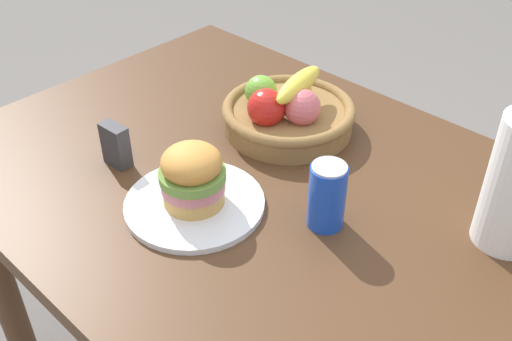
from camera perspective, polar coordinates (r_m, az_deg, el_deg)
name	(u,v)px	position (r m, az deg, el deg)	size (l,w,h in m)	color
dining_table	(286,234)	(1.20, 2.83, -6.09)	(1.40, 0.90, 0.75)	#4C301C
plate	(195,204)	(1.11, -5.86, -3.16)	(0.26, 0.26, 0.01)	white
sandwich	(192,175)	(1.07, -6.07, -0.47)	(0.12, 0.12, 0.12)	tan
soda_can	(327,196)	(1.04, 6.77, -2.40)	(0.07, 0.07, 0.13)	blue
fruit_basket	(287,111)	(1.30, 3.00, 5.64)	(0.29, 0.29, 0.13)	olive
napkin_holder	(116,145)	(1.23, -13.19, 2.37)	(0.06, 0.03, 0.09)	#333338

